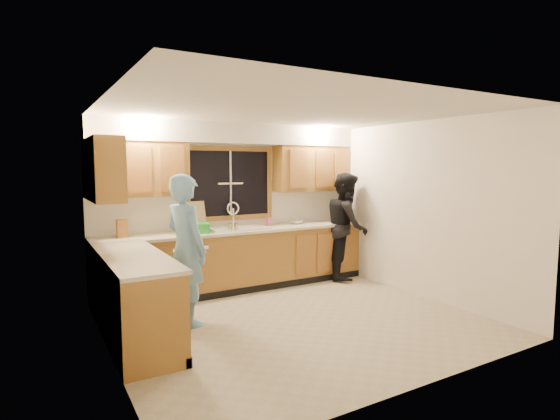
% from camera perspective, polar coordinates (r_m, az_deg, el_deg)
% --- Properties ---
extents(floor, '(4.20, 4.20, 0.00)m').
position_cam_1_polar(floor, '(5.46, 1.92, -14.20)').
color(floor, '#B4A88A').
rests_on(floor, ground).
extents(ceiling, '(4.20, 4.20, 0.00)m').
position_cam_1_polar(ceiling, '(5.18, 2.02, 12.80)').
color(ceiling, silver).
extents(wall_back, '(4.20, 0.00, 4.20)m').
position_cam_1_polar(wall_back, '(6.85, -6.50, 0.54)').
color(wall_back, white).
rests_on(wall_back, ground).
extents(wall_left, '(0.00, 3.80, 3.80)m').
position_cam_1_polar(wall_left, '(4.44, -21.68, -2.58)').
color(wall_left, white).
rests_on(wall_left, ground).
extents(wall_right, '(0.00, 3.80, 3.80)m').
position_cam_1_polar(wall_right, '(6.53, 17.77, 0.06)').
color(wall_right, white).
rests_on(wall_right, ground).
extents(base_cabinets_back, '(4.20, 0.60, 0.88)m').
position_cam_1_polar(base_cabinets_back, '(6.70, -5.39, -6.57)').
color(base_cabinets_back, '#A1702E').
rests_on(base_cabinets_back, ground).
extents(base_cabinets_left, '(0.60, 1.90, 0.88)m').
position_cam_1_polar(base_cabinets_left, '(5.00, -18.48, -11.09)').
color(base_cabinets_left, '#A1702E').
rests_on(base_cabinets_left, ground).
extents(countertop_back, '(4.20, 0.63, 0.04)m').
position_cam_1_polar(countertop_back, '(6.61, -5.37, -2.69)').
color(countertop_back, beige).
rests_on(countertop_back, base_cabinets_back).
extents(countertop_left, '(0.63, 1.90, 0.04)m').
position_cam_1_polar(countertop_left, '(4.89, -18.47, -5.90)').
color(countertop_left, beige).
rests_on(countertop_left, base_cabinets_left).
extents(upper_cabinets_left, '(1.35, 0.33, 0.75)m').
position_cam_1_polar(upper_cabinets_left, '(6.23, -18.09, 5.09)').
color(upper_cabinets_left, '#A1702E').
rests_on(upper_cabinets_left, wall_back).
extents(upper_cabinets_right, '(1.35, 0.33, 0.75)m').
position_cam_1_polar(upper_cabinets_right, '(7.37, 4.21, 5.40)').
color(upper_cabinets_right, '#A1702E').
rests_on(upper_cabinets_right, wall_back).
extents(upper_cabinets_return, '(0.33, 0.90, 0.75)m').
position_cam_1_polar(upper_cabinets_return, '(5.53, -21.93, 4.93)').
color(upper_cabinets_return, '#A1702E').
rests_on(upper_cabinets_return, wall_left).
extents(soffit, '(4.20, 0.35, 0.30)m').
position_cam_1_polar(soffit, '(6.68, -6.00, 9.86)').
color(soffit, silver).
rests_on(soffit, wall_back).
extents(window_frame, '(1.44, 0.03, 1.14)m').
position_cam_1_polar(window_frame, '(6.82, -6.50, 3.47)').
color(window_frame, black).
rests_on(window_frame, wall_back).
extents(sink, '(0.86, 0.52, 0.57)m').
position_cam_1_polar(sink, '(6.63, -5.44, -2.97)').
color(sink, white).
rests_on(sink, countertop_back).
extents(dishwasher, '(0.60, 0.56, 0.82)m').
position_cam_1_polar(dishwasher, '(6.40, -12.34, -7.54)').
color(dishwasher, silver).
rests_on(dishwasher, floor).
extents(stove, '(0.58, 0.75, 0.90)m').
position_cam_1_polar(stove, '(4.46, -16.95, -12.94)').
color(stove, silver).
rests_on(stove, floor).
extents(man, '(0.58, 0.74, 1.78)m').
position_cam_1_polar(man, '(5.26, -12.18, -5.07)').
color(man, '#74ADDC').
rests_on(man, floor).
extents(woman, '(1.05, 1.09, 1.76)m').
position_cam_1_polar(woman, '(7.34, 8.71, -2.04)').
color(woman, black).
rests_on(woman, floor).
extents(knife_block, '(0.14, 0.12, 0.24)m').
position_cam_1_polar(knife_block, '(6.15, -19.93, -2.30)').
color(knife_block, '#A1672C').
rests_on(knife_block, countertop_back).
extents(cutting_board, '(0.34, 0.18, 0.42)m').
position_cam_1_polar(cutting_board, '(6.57, -10.91, -0.75)').
color(cutting_board, tan).
rests_on(cutting_board, countertop_back).
extents(dish_crate, '(0.38, 0.36, 0.14)m').
position_cam_1_polar(dish_crate, '(6.31, -10.60, -2.33)').
color(dish_crate, green).
rests_on(dish_crate, countertop_back).
extents(soap_bottle, '(0.08, 0.08, 0.17)m').
position_cam_1_polar(soap_bottle, '(7.01, -1.46, -1.32)').
color(soap_bottle, '#EC5982').
rests_on(soap_bottle, countertop_back).
extents(bowl, '(0.23, 0.23, 0.05)m').
position_cam_1_polar(bowl, '(7.19, 2.19, -1.64)').
color(bowl, silver).
rests_on(bowl, countertop_back).
extents(can_left, '(0.07, 0.07, 0.12)m').
position_cam_1_polar(can_left, '(6.35, -6.54, -2.31)').
color(can_left, '#C1B594').
rests_on(can_left, countertop_back).
extents(can_right, '(0.08, 0.08, 0.12)m').
position_cam_1_polar(can_right, '(6.35, -5.73, -2.29)').
color(can_right, '#C1B594').
rests_on(can_right, countertop_back).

